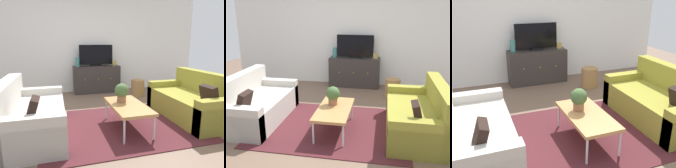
{
  "view_description": "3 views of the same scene",
  "coord_description": "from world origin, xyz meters",
  "views": [
    {
      "loc": [
        -1.0,
        -3.13,
        1.36
      ],
      "look_at": [
        0.0,
        0.39,
        0.6
      ],
      "focal_mm": 32.08,
      "sensor_mm": 36.0,
      "label": 1
    },
    {
      "loc": [
        0.81,
        -4.0,
        1.96
      ],
      "look_at": [
        0.0,
        0.39,
        0.6
      ],
      "focal_mm": 40.71,
      "sensor_mm": 36.0,
      "label": 2
    },
    {
      "loc": [
        -1.3,
        -3.02,
        1.95
      ],
      "look_at": [
        0.0,
        0.39,
        0.6
      ],
      "focal_mm": 40.79,
      "sensor_mm": 36.0,
      "label": 3
    }
  ],
  "objects": [
    {
      "name": "area_rug",
      "position": [
        0.0,
        -0.15,
        0.01
      ],
      "size": [
        2.5,
        1.9,
        0.01
      ],
      "primitive_type": "cube",
      "color": "#4C1E23",
      "rests_on": "ground_plane"
    },
    {
      "name": "flat_screen_tv",
      "position": [
        0.08,
        2.29,
        1.02
      ],
      "size": [
        0.92,
        0.16,
        0.57
      ],
      "color": "black",
      "rests_on": "tv_console"
    },
    {
      "name": "wall_back",
      "position": [
        0.0,
        2.55,
        1.35
      ],
      "size": [
        6.4,
        0.12,
        2.7
      ],
      "primitive_type": "cube",
      "color": "white",
      "rests_on": "ground_plane"
    },
    {
      "name": "ground_plane",
      "position": [
        0.0,
        0.0,
        0.0
      ],
      "size": [
        10.0,
        10.0,
        0.0
      ],
      "primitive_type": "plane",
      "color": "brown"
    },
    {
      "name": "couch_right_side",
      "position": [
        1.44,
        -0.1,
        0.28
      ],
      "size": [
        0.89,
        1.7,
        0.83
      ],
      "color": "olive",
      "rests_on": "ground_plane"
    },
    {
      "name": "mantel_clock",
      "position": [
        0.6,
        2.27,
        0.8
      ],
      "size": [
        0.11,
        0.07,
        0.13
      ],
      "primitive_type": "cube",
      "color": "tan",
      "rests_on": "tv_console"
    },
    {
      "name": "wicker_basket",
      "position": [
        1.03,
        1.58,
        0.21
      ],
      "size": [
        0.34,
        0.34,
        0.42
      ],
      "primitive_type": "cylinder",
      "color": "#9E7547",
      "rests_on": "ground_plane"
    },
    {
      "name": "tv_console",
      "position": [
        0.08,
        2.27,
        0.37
      ],
      "size": [
        1.26,
        0.47,
        0.74
      ],
      "color": "#332D2B",
      "rests_on": "ground_plane"
    },
    {
      "name": "coffee_table",
      "position": [
        0.07,
        -0.29,
        0.37
      ],
      "size": [
        0.52,
        1.05,
        0.4
      ],
      "color": "#B7844C",
      "rests_on": "ground_plane"
    },
    {
      "name": "glass_vase",
      "position": [
        -0.43,
        2.27,
        0.86
      ],
      "size": [
        0.11,
        0.11,
        0.25
      ],
      "primitive_type": "cylinder",
      "color": "teal",
      "rests_on": "tv_console"
    },
    {
      "name": "couch_left_side",
      "position": [
        -1.44,
        -0.1,
        0.28
      ],
      "size": [
        0.89,
        1.7,
        0.83
      ],
      "color": "beige",
      "rests_on": "ground_plane"
    },
    {
      "name": "potted_plant",
      "position": [
        0.01,
        -0.14,
        0.58
      ],
      "size": [
        0.23,
        0.23,
        0.31
      ],
      "color": "#936042",
      "rests_on": "coffee_table"
    }
  ]
}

